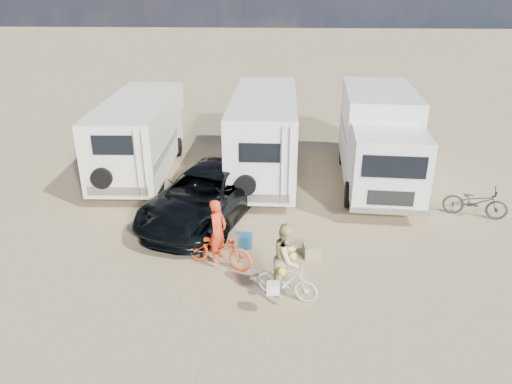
{
  "coord_description": "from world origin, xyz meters",
  "views": [
    {
      "loc": [
        0.28,
        -9.7,
        6.83
      ],
      "look_at": [
        -0.36,
        2.9,
        1.3
      ],
      "focal_mm": 33.97,
      "sensor_mm": 36.0,
      "label": 1
    }
  ],
  "objects_px": {
    "rider_woman": "(287,266)",
    "crate": "(312,250)",
    "box_truck": "(379,141)",
    "bike_man": "(218,248)",
    "bike_woman": "(287,281)",
    "bike_parked": "(475,202)",
    "dark_suv": "(206,195)",
    "rv_left": "(140,138)",
    "rv_main": "(264,137)",
    "rider_man": "(218,237)",
    "cooler": "(244,241)"
  },
  "relations": [
    {
      "from": "cooler",
      "to": "crate",
      "type": "xyz_separation_m",
      "value": [
        1.87,
        -0.39,
        -0.01
      ]
    },
    {
      "from": "rv_main",
      "to": "dark_suv",
      "type": "distance_m",
      "value": 4.03
    },
    {
      "from": "box_truck",
      "to": "bike_man",
      "type": "xyz_separation_m",
      "value": [
        -5.03,
        -5.72,
        -1.13
      ]
    },
    {
      "from": "box_truck",
      "to": "bike_parked",
      "type": "distance_m",
      "value": 3.79
    },
    {
      "from": "rv_left",
      "to": "bike_parked",
      "type": "relative_size",
      "value": 3.52
    },
    {
      "from": "bike_woman",
      "to": "rider_man",
      "type": "height_order",
      "value": "rider_man"
    },
    {
      "from": "rv_main",
      "to": "rider_man",
      "type": "bearing_deg",
      "value": -98.27
    },
    {
      "from": "bike_man",
      "to": "bike_woman",
      "type": "distance_m",
      "value": 2.2
    },
    {
      "from": "crate",
      "to": "cooler",
      "type": "bearing_deg",
      "value": 168.06
    },
    {
      "from": "bike_man",
      "to": "bike_woman",
      "type": "relative_size",
      "value": 1.27
    },
    {
      "from": "bike_man",
      "to": "bike_parked",
      "type": "distance_m",
      "value": 8.32
    },
    {
      "from": "rider_man",
      "to": "crate",
      "type": "relative_size",
      "value": 3.7
    },
    {
      "from": "rider_woman",
      "to": "bike_woman",
      "type": "bearing_deg",
      "value": 0.0
    },
    {
      "from": "box_truck",
      "to": "bike_man",
      "type": "relative_size",
      "value": 3.52
    },
    {
      "from": "bike_man",
      "to": "bike_parked",
      "type": "bearing_deg",
      "value": -45.7
    },
    {
      "from": "bike_man",
      "to": "bike_parked",
      "type": "height_order",
      "value": "bike_man"
    },
    {
      "from": "rider_man",
      "to": "cooler",
      "type": "height_order",
      "value": "rider_man"
    },
    {
      "from": "rv_left",
      "to": "rider_man",
      "type": "distance_m",
      "value": 7.47
    },
    {
      "from": "bike_man",
      "to": "cooler",
      "type": "relative_size",
      "value": 3.98
    },
    {
      "from": "box_truck",
      "to": "bike_woman",
      "type": "distance_m",
      "value": 7.85
    },
    {
      "from": "rider_woman",
      "to": "crate",
      "type": "height_order",
      "value": "rider_woman"
    },
    {
      "from": "rv_left",
      "to": "crate",
      "type": "relative_size",
      "value": 14.78
    },
    {
      "from": "box_truck",
      "to": "rider_woman",
      "type": "bearing_deg",
      "value": -111.21
    },
    {
      "from": "dark_suv",
      "to": "bike_man",
      "type": "relative_size",
      "value": 2.87
    },
    {
      "from": "rider_man",
      "to": "bike_parked",
      "type": "distance_m",
      "value": 8.33
    },
    {
      "from": "rv_main",
      "to": "box_truck",
      "type": "bearing_deg",
      "value": -8.11
    },
    {
      "from": "rv_main",
      "to": "rider_man",
      "type": "distance_m",
      "value": 6.42
    },
    {
      "from": "dark_suv",
      "to": "bike_woman",
      "type": "xyz_separation_m",
      "value": [
        2.47,
        -4.05,
        -0.31
      ]
    },
    {
      "from": "cooler",
      "to": "rider_woman",
      "type": "bearing_deg",
      "value": -64.07
    },
    {
      "from": "rv_main",
      "to": "rider_woman",
      "type": "bearing_deg",
      "value": -83.72
    },
    {
      "from": "cooler",
      "to": "crate",
      "type": "bearing_deg",
      "value": -13.16
    },
    {
      "from": "rider_woman",
      "to": "crate",
      "type": "relative_size",
      "value": 3.86
    },
    {
      "from": "rider_woman",
      "to": "rider_man",
      "type": "bearing_deg",
      "value": 74.02
    },
    {
      "from": "dark_suv",
      "to": "bike_woman",
      "type": "distance_m",
      "value": 4.75
    },
    {
      "from": "rv_left",
      "to": "bike_woman",
      "type": "xyz_separation_m",
      "value": [
        5.47,
        -7.79,
        -0.95
      ]
    },
    {
      "from": "rv_main",
      "to": "dark_suv",
      "type": "bearing_deg",
      "value": -114.59
    },
    {
      "from": "rider_woman",
      "to": "crate",
      "type": "xyz_separation_m",
      "value": [
        0.69,
        1.89,
        -0.69
      ]
    },
    {
      "from": "bike_man",
      "to": "rider_man",
      "type": "relative_size",
      "value": 1.15
    },
    {
      "from": "bike_parked",
      "to": "crate",
      "type": "relative_size",
      "value": 4.2
    },
    {
      "from": "rv_left",
      "to": "dark_suv",
      "type": "distance_m",
      "value": 4.83
    },
    {
      "from": "rv_left",
      "to": "bike_parked",
      "type": "xyz_separation_m",
      "value": [
        11.38,
        -3.21,
        -0.91
      ]
    },
    {
      "from": "bike_parked",
      "to": "cooler",
      "type": "xyz_separation_m",
      "value": [
        -7.08,
        -2.28,
        -0.31
      ]
    },
    {
      "from": "crate",
      "to": "dark_suv",
      "type": "bearing_deg",
      "value": 145.72
    },
    {
      "from": "rv_left",
      "to": "rider_woman",
      "type": "height_order",
      "value": "rv_left"
    },
    {
      "from": "bike_man",
      "to": "rider_man",
      "type": "xyz_separation_m",
      "value": [
        0.0,
        0.0,
        0.33
      ]
    },
    {
      "from": "bike_man",
      "to": "cooler",
      "type": "distance_m",
      "value": 1.17
    },
    {
      "from": "rider_man",
      "to": "rider_woman",
      "type": "relative_size",
      "value": 0.96
    },
    {
      "from": "bike_parked",
      "to": "rv_main",
      "type": "bearing_deg",
      "value": 82.72
    },
    {
      "from": "rv_left",
      "to": "dark_suv",
      "type": "bearing_deg",
      "value": -53.34
    },
    {
      "from": "bike_man",
      "to": "crate",
      "type": "bearing_deg",
      "value": -55.59
    }
  ]
}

